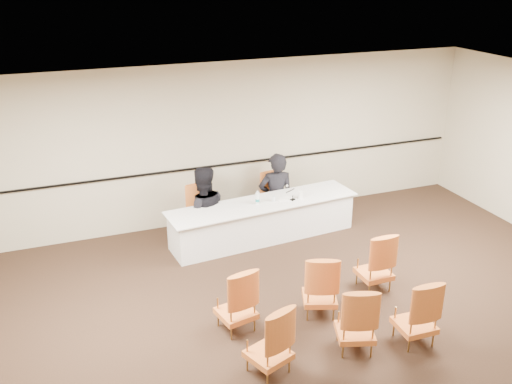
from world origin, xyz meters
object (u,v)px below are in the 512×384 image
(water_bottle, at_px, (257,197))
(aud_chair_back_right, at_px, (416,310))
(microphone, at_px, (293,193))
(aud_chair_back_mid, at_px, (356,317))
(panel_table, at_px, (263,220))
(panelist_main_chair, at_px, (276,198))
(drinking_glass, at_px, (274,199))
(coffee_cup, at_px, (300,195))
(panelist_main, at_px, (276,200))
(aud_chair_back_left, at_px, (269,339))
(panelist_second, at_px, (203,216))
(panelist_second_chair, at_px, (203,212))
(aud_chair_front_right, at_px, (375,260))
(aud_chair_front_mid, at_px, (320,284))
(aud_chair_front_left, at_px, (236,299))

(water_bottle, distance_m, aud_chair_back_right, 3.59)
(microphone, relative_size, aud_chair_back_mid, 0.28)
(panel_table, height_order, panelist_main_chair, panelist_main_chair)
(drinking_glass, height_order, coffee_cup, coffee_cup)
(water_bottle, distance_m, coffee_cup, 0.81)
(panelist_main, bearing_deg, aud_chair_back_left, 75.40)
(panelist_second, height_order, drinking_glass, panelist_second)
(panelist_second_chair, xyz_separation_m, water_bottle, (0.87, -0.45, 0.34))
(panelist_main, xyz_separation_m, coffee_cup, (0.20, -0.64, 0.32))
(water_bottle, distance_m, aud_chair_front_right, 2.42)
(panelist_second, height_order, aud_chair_back_left, panelist_second)
(microphone, distance_m, aud_chair_front_right, 2.15)
(coffee_cup, bearing_deg, aud_chair_front_right, -83.12)
(panelist_main, xyz_separation_m, water_bottle, (-0.60, -0.59, 0.37))
(panelist_second, distance_m, panelist_second_chair, 0.07)
(coffee_cup, distance_m, aud_chair_front_mid, 2.56)
(panelist_main_chair, bearing_deg, aud_chair_front_right, -85.68)
(aud_chair_front_mid, distance_m, aud_chair_back_mid, 0.88)
(panelist_main_chair, xyz_separation_m, aud_chair_back_right, (0.24, -4.06, 0.00))
(aud_chair_front_mid, bearing_deg, aud_chair_back_right, -29.16)
(panelist_second, bearing_deg, coffee_cup, 167.20)
(microphone, bearing_deg, aud_chair_front_mid, -130.56)
(panelist_main_chair, relative_size, microphone, 3.63)
(water_bottle, height_order, drinking_glass, water_bottle)
(drinking_glass, height_order, aud_chair_back_mid, aud_chair_back_mid)
(aud_chair_front_mid, bearing_deg, aud_chair_back_left, -121.17)
(aud_chair_front_left, bearing_deg, panelist_main, 47.12)
(panelist_main, bearing_deg, coffee_cup, 117.03)
(aud_chair_front_right, bearing_deg, aud_chair_front_mid, -164.16)
(water_bottle, bearing_deg, panelist_main_chair, 44.34)
(aud_chair_back_mid, bearing_deg, aud_chair_back_left, -160.87)
(coffee_cup, bearing_deg, panelist_second, 163.26)
(drinking_glass, bearing_deg, water_bottle, -179.23)
(panelist_main, distance_m, aud_chair_back_right, 4.07)
(panelist_main, xyz_separation_m, aud_chair_front_right, (0.46, -2.74, 0.03))
(panelist_main, bearing_deg, panel_table, 59.24)
(panelist_second, distance_m, water_bottle, 1.06)
(aud_chair_back_mid, bearing_deg, aud_chair_front_left, 161.69)
(aud_chair_front_left, height_order, aud_chair_back_mid, same)
(aud_chair_front_left, bearing_deg, panelist_main_chair, 47.12)
(panelist_second_chair, bearing_deg, panelist_main_chair, -0.00)
(panelist_second_chair, bearing_deg, panel_table, -29.16)
(panelist_main, height_order, aud_chair_back_mid, panelist_main)
(panel_table, relative_size, coffee_cup, 24.91)
(panelist_main_chair, xyz_separation_m, panelist_second_chair, (-1.47, -0.13, 0.00))
(aud_chair_back_left, bearing_deg, panelist_second_chair, 65.31)
(panelist_main, xyz_separation_m, aud_chair_back_left, (-1.75, -3.94, 0.03))
(water_bottle, xyz_separation_m, aud_chair_back_left, (-1.15, -3.35, -0.34))
(microphone, distance_m, aud_chair_back_mid, 3.34)
(microphone, bearing_deg, coffee_cup, -18.66)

